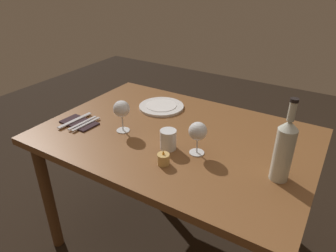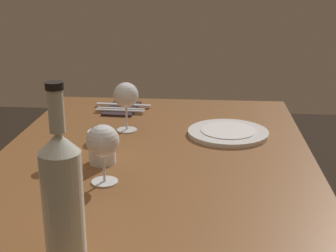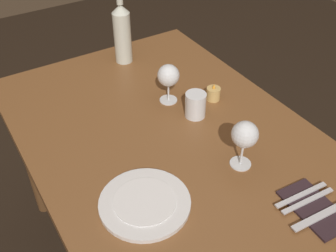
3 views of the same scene
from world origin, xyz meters
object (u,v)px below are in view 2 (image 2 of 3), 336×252
at_px(wine_glass_right, 126,96).
at_px(fork_outer, 120,111).
at_px(wine_bottle, 63,198).
at_px(votive_candle, 56,160).
at_px(dinner_plate, 228,133).
at_px(table_knife, 123,105).
at_px(water_tumbler, 102,149).
at_px(wine_glass_left, 103,142).
at_px(folded_napkin, 122,108).
at_px(fork_inner, 121,109).

relative_size(wine_glass_right, fork_outer, 0.89).
height_order(wine_bottle, votive_candle, wine_bottle).
bearing_deg(dinner_plate, table_knife, 53.30).
height_order(water_tumbler, votive_candle, water_tumbler).
xyz_separation_m(wine_glass_left, folded_napkin, (0.65, 0.07, -0.10)).
height_order(wine_glass_left, folded_napkin, wine_glass_left).
bearing_deg(fork_outer, table_knife, 0.00).
bearing_deg(table_knife, wine_glass_left, -174.06).
height_order(wine_glass_right, folded_napkin, wine_glass_right).
height_order(wine_glass_right, wine_bottle, wine_bottle).
bearing_deg(folded_napkin, fork_outer, 180.00).
distance_m(wine_glass_left, wine_glass_right, 0.40).
height_order(water_tumbler, fork_inner, water_tumbler).
height_order(votive_candle, fork_outer, votive_candle).
xyz_separation_m(wine_bottle, folded_napkin, (1.00, 0.08, -0.13)).
bearing_deg(wine_glass_right, dinner_plate, -92.63).
xyz_separation_m(wine_bottle, water_tumbler, (0.48, 0.04, -0.09)).
bearing_deg(votive_candle, wine_bottle, -160.30).
relative_size(wine_bottle, fork_outer, 1.85).
distance_m(fork_outer, table_knife, 0.08).
height_order(wine_bottle, dinner_plate, wine_bottle).
height_order(water_tumbler, fork_outer, water_tumbler).
distance_m(wine_glass_right, dinner_plate, 0.35).
bearing_deg(wine_glass_right, wine_bottle, -178.60).
bearing_deg(water_tumbler, folded_napkin, 4.15).
relative_size(folded_napkin, table_knife, 0.93).
relative_size(water_tumbler, table_knife, 0.43).
relative_size(dinner_plate, table_knife, 1.22).
bearing_deg(water_tumbler, fork_inner, 4.36).
distance_m(votive_candle, folded_napkin, 0.57).
bearing_deg(wine_bottle, votive_candle, 19.70).
height_order(wine_bottle, fork_outer, wine_bottle).
relative_size(water_tumbler, fork_inner, 0.50).
height_order(folded_napkin, fork_outer, fork_outer).
bearing_deg(water_tumbler, votive_candle, 112.29).
bearing_deg(water_tumbler, table_knife, 3.93).
xyz_separation_m(wine_glass_left, fork_inner, (0.62, 0.07, -0.10)).
height_order(votive_candle, fork_inner, votive_candle).
bearing_deg(wine_glass_left, folded_napkin, 6.21).
relative_size(water_tumbler, fork_outer, 0.50).
distance_m(wine_glass_right, votive_candle, 0.36).
distance_m(votive_candle, fork_outer, 0.52).
relative_size(folded_napkin, fork_outer, 1.09).
height_order(wine_glass_left, table_knife, wine_glass_left).
distance_m(wine_glass_right, fork_outer, 0.23).
xyz_separation_m(dinner_plate, fork_inner, (0.23, 0.39, 0.00)).
bearing_deg(wine_glass_right, table_knife, 12.12).
bearing_deg(wine_glass_left, votive_candle, 61.45).
bearing_deg(fork_outer, water_tumbler, -175.40).
bearing_deg(wine_glass_left, dinner_plate, -39.24).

